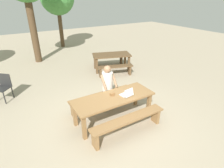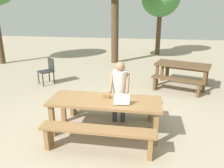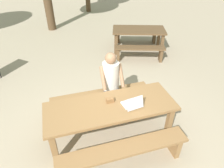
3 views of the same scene
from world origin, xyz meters
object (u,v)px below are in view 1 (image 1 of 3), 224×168
(laptop, at_px, (127,94))
(plastic_chair, at_px, (3,86))
(small_pouch, at_px, (112,94))
(person_seated, at_px, (108,83))
(picnic_table_front, at_px, (114,100))
(picnic_table_mid, at_px, (112,57))

(laptop, distance_m, plastic_chair, 4.05)
(small_pouch, height_order, person_seated, person_seated)
(plastic_chair, bearing_deg, picnic_table_front, -6.31)
(laptop, height_order, picnic_table_mid, laptop)
(small_pouch, height_order, picnic_table_mid, small_pouch)
(plastic_chair, bearing_deg, person_seated, 3.60)
(picnic_table_front, xyz_separation_m, plastic_chair, (-2.47, 2.78, -0.15))
(picnic_table_front, distance_m, picnic_table_mid, 3.74)
(laptop, xyz_separation_m, person_seated, (-0.14, 0.77, 0.02))
(plastic_chair, bearing_deg, picnic_table_mid, 47.89)
(person_seated, bearing_deg, laptop, -80.04)
(laptop, height_order, person_seated, person_seated)
(person_seated, bearing_deg, plastic_chair, 141.53)
(picnic_table_front, bearing_deg, plastic_chair, 131.63)
(picnic_table_front, relative_size, person_seated, 1.65)
(plastic_chair, bearing_deg, small_pouch, -5.13)
(laptop, height_order, small_pouch, laptop)
(picnic_table_mid, bearing_deg, small_pouch, -102.17)
(picnic_table_front, height_order, person_seated, person_seated)
(laptop, relative_size, person_seated, 0.24)
(picnic_table_front, bearing_deg, laptop, -18.66)
(person_seated, distance_m, plastic_chair, 3.44)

